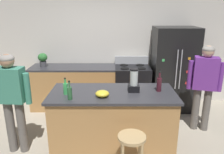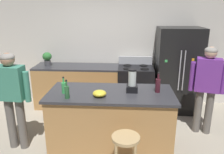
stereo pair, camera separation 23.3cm
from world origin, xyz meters
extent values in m
plane|color=#B2A893|center=(0.00, 0.00, 0.00)|extent=(14.00, 14.00, 0.00)
cube|color=silver|center=(0.00, 1.95, 1.35)|extent=(8.00, 0.10, 2.70)
cube|color=#B7844C|center=(0.00, 0.00, 0.46)|extent=(1.87, 0.80, 0.91)
cube|color=#333338|center=(0.00, 0.00, 0.93)|extent=(1.93, 0.86, 0.04)
cube|color=#B7844C|center=(-0.80, 1.55, 0.46)|extent=(2.00, 0.64, 0.91)
cube|color=#333338|center=(-0.80, 1.55, 0.93)|extent=(2.00, 0.64, 0.04)
cube|color=black|center=(1.33, 1.50, 0.90)|extent=(0.90, 0.70, 1.81)
cylinder|color=#B7BABF|center=(1.29, 1.13, 0.99)|extent=(0.02, 0.02, 0.81)
cylinder|color=#B7BABF|center=(1.37, 1.13, 0.99)|extent=(0.02, 0.02, 0.81)
cube|color=orange|center=(1.53, 1.15, 1.22)|extent=(0.05, 0.01, 0.05)
cube|color=#3FB259|center=(1.01, 1.15, 1.19)|extent=(0.05, 0.01, 0.05)
cube|color=red|center=(1.52, 1.15, 0.95)|extent=(0.05, 0.01, 0.05)
cube|color=red|center=(1.52, 1.15, 0.71)|extent=(0.05, 0.01, 0.05)
cube|color=#3FB259|center=(1.67, 1.15, 0.75)|extent=(0.05, 0.01, 0.05)
cube|color=black|center=(0.44, 1.52, 0.48)|extent=(0.76, 0.64, 0.95)
cube|color=black|center=(0.44, 1.20, 0.43)|extent=(0.60, 0.01, 0.24)
cube|color=#B7BABF|center=(0.44, 1.81, 1.04)|extent=(0.76, 0.06, 0.18)
cylinder|color=black|center=(0.26, 1.37, 0.96)|extent=(0.18, 0.18, 0.01)
cylinder|color=black|center=(0.62, 1.37, 0.96)|extent=(0.18, 0.18, 0.01)
cylinder|color=black|center=(0.26, 1.67, 0.96)|extent=(0.18, 0.18, 0.01)
cylinder|color=black|center=(0.62, 1.67, 0.96)|extent=(0.18, 0.18, 0.01)
cylinder|color=#66605B|center=(-1.59, -0.11, 0.42)|extent=(0.14, 0.14, 0.85)
cylinder|color=#66605B|center=(-1.41, -0.12, 0.42)|extent=(0.14, 0.14, 0.85)
cube|color=#3F8C72|center=(-1.50, -0.11, 1.11)|extent=(0.41, 0.25, 0.52)
cylinder|color=#3F8C72|center=(-1.25, -0.13, 1.06)|extent=(0.10, 0.10, 0.47)
sphere|color=tan|center=(-1.50, -0.11, 1.47)|extent=(0.21, 0.21, 0.20)
ellipsoid|color=gray|center=(-1.50, -0.11, 1.50)|extent=(0.22, 0.22, 0.12)
cylinder|color=#66605B|center=(1.71, 0.52, 0.40)|extent=(0.16, 0.16, 0.81)
cylinder|color=#66605B|center=(1.54, 0.57, 0.40)|extent=(0.16, 0.16, 0.81)
cube|color=#723399|center=(1.62, 0.55, 1.09)|extent=(0.44, 0.32, 0.57)
cylinder|color=#723399|center=(1.87, 0.48, 1.04)|extent=(0.11, 0.11, 0.52)
cylinder|color=#723399|center=(1.38, 0.61, 1.04)|extent=(0.11, 0.11, 0.52)
sphere|color=#D8AD8C|center=(1.62, 0.55, 1.48)|extent=(0.25, 0.25, 0.20)
ellipsoid|color=gray|center=(1.62, 0.55, 1.51)|extent=(0.26, 0.26, 0.12)
cylinder|color=tan|center=(0.24, -0.73, 0.63)|extent=(0.36, 0.36, 0.04)
cylinder|color=tan|center=(0.12, -0.62, 0.30)|extent=(0.04, 0.04, 0.61)
cylinder|color=tan|center=(0.36, -0.62, 0.30)|extent=(0.04, 0.04, 0.61)
cylinder|color=#4C4C51|center=(-1.52, 1.55, 1.01)|extent=(0.14, 0.14, 0.12)
ellipsoid|color=#337A38|center=(-1.52, 1.55, 1.16)|extent=(0.20, 0.20, 0.18)
cube|color=black|center=(0.32, 0.05, 1.00)|extent=(0.17, 0.17, 0.10)
cylinder|color=silver|center=(0.32, 0.05, 1.17)|extent=(0.12, 0.12, 0.23)
cylinder|color=black|center=(0.32, 0.05, 1.30)|extent=(0.12, 0.12, 0.02)
cylinder|color=#471923|center=(0.71, 0.05, 1.06)|extent=(0.08, 0.08, 0.21)
cylinder|color=#471923|center=(0.71, 0.05, 1.21)|extent=(0.03, 0.03, 0.09)
cylinder|color=black|center=(0.71, 0.05, 1.26)|extent=(0.03, 0.03, 0.02)
cylinder|color=#3FB259|center=(-0.70, -0.08, 1.03)|extent=(0.07, 0.07, 0.17)
cylinder|color=#3FB259|center=(-0.70, -0.08, 1.15)|extent=(0.03, 0.03, 0.07)
cylinder|color=black|center=(-0.70, -0.08, 1.20)|extent=(0.03, 0.03, 0.02)
cylinder|color=#2D6638|center=(-0.60, -0.28, 1.04)|extent=(0.07, 0.07, 0.18)
cylinder|color=#2D6638|center=(-0.60, -0.28, 1.17)|extent=(0.03, 0.03, 0.08)
cylinder|color=black|center=(-0.60, -0.28, 1.22)|extent=(0.03, 0.03, 0.02)
ellipsoid|color=yellow|center=(-0.15, -0.18, 1.00)|extent=(0.20, 0.20, 0.09)
camera|label=1|loc=(-0.01, -3.19, 2.18)|focal=35.75mm
camera|label=2|loc=(0.22, -3.18, 2.18)|focal=35.75mm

